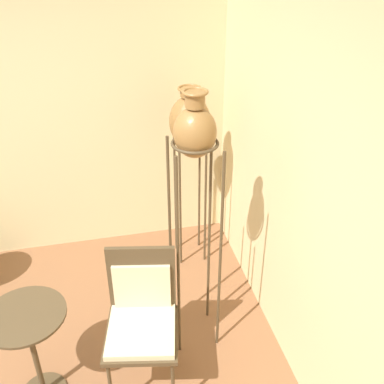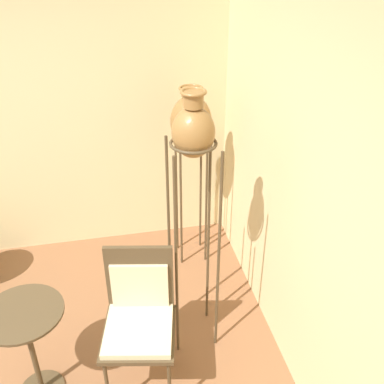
# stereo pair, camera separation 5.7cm
# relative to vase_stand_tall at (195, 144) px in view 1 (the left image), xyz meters

# --- Properties ---
(wall_right) EXTENTS (0.06, 8.15, 2.70)m
(wall_right) POSITION_rel_vase_stand_tall_xyz_m (0.63, -0.69, -0.25)
(wall_right) COLOR beige
(wall_right) RESTS_ON ground_plane
(vase_stand_tall) EXTENTS (0.31, 0.31, 1.93)m
(vase_stand_tall) POSITION_rel_vase_stand_tall_xyz_m (0.00, 0.00, 0.00)
(vase_stand_tall) COLOR #473823
(vase_stand_tall) RESTS_ON ground_plane
(vase_stand_medium) EXTENTS (0.34, 0.34, 1.64)m
(vase_stand_medium) POSITION_rel_vase_stand_tall_xyz_m (0.18, 0.95, -0.26)
(vase_stand_medium) COLOR #473823
(vase_stand_medium) RESTS_ON ground_plane
(chair) EXTENTS (0.54, 0.55, 1.02)m
(chair) POSITION_rel_vase_stand_tall_xyz_m (-0.42, -0.31, -1.00)
(chair) COLOR #473823
(chair) RESTS_ON ground_plane
(side_table) EXTENTS (0.50, 0.50, 0.73)m
(side_table) POSITION_rel_vase_stand_tall_xyz_m (-1.11, -0.29, -1.07)
(side_table) COLOR #473823
(side_table) RESTS_ON ground_plane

